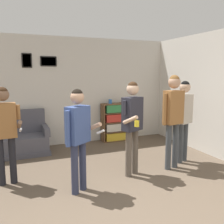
{
  "coord_description": "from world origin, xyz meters",
  "views": [
    {
      "loc": [
        -1.13,
        -2.29,
        1.82
      ],
      "look_at": [
        0.61,
        1.98,
        1.09
      ],
      "focal_mm": 40.0,
      "sensor_mm": 36.0,
      "label": 1
    }
  ],
  "objects_px": {
    "bookshelf": "(117,122)",
    "person_spectator_far_right": "(184,113)",
    "drinking_cup": "(110,101)",
    "couch": "(11,141)",
    "person_player_foreground_center": "(78,131)",
    "person_watcher_holding_cup": "(132,119)",
    "person_spectator_near_bookshelf": "(173,111)",
    "person_player_foreground_left": "(4,126)"
  },
  "relations": [
    {
      "from": "couch",
      "to": "person_player_foreground_center",
      "type": "xyz_separation_m",
      "value": [
        0.96,
        -2.32,
        0.66
      ]
    },
    {
      "from": "person_player_foreground_center",
      "to": "person_watcher_holding_cup",
      "type": "bearing_deg",
      "value": 14.74
    },
    {
      "from": "drinking_cup",
      "to": "person_watcher_holding_cup",
      "type": "bearing_deg",
      "value": -102.01
    },
    {
      "from": "couch",
      "to": "drinking_cup",
      "type": "bearing_deg",
      "value": 4.38
    },
    {
      "from": "couch",
      "to": "bookshelf",
      "type": "height_order",
      "value": "bookshelf"
    },
    {
      "from": "drinking_cup",
      "to": "person_spectator_far_right",
      "type": "bearing_deg",
      "value": -69.06
    },
    {
      "from": "person_spectator_far_right",
      "to": "person_player_foreground_center",
      "type": "bearing_deg",
      "value": -168.27
    },
    {
      "from": "bookshelf",
      "to": "person_spectator_far_right",
      "type": "relative_size",
      "value": 0.61
    },
    {
      "from": "person_spectator_near_bookshelf",
      "to": "person_spectator_far_right",
      "type": "distance_m",
      "value": 0.47
    },
    {
      "from": "person_spectator_near_bookshelf",
      "to": "person_watcher_holding_cup",
      "type": "bearing_deg",
      "value": 179.56
    },
    {
      "from": "couch",
      "to": "person_spectator_far_right",
      "type": "bearing_deg",
      "value": -29.56
    },
    {
      "from": "person_player_foreground_center",
      "to": "person_watcher_holding_cup",
      "type": "xyz_separation_m",
      "value": [
        1.04,
        0.27,
        0.06
      ]
    },
    {
      "from": "person_spectator_far_right",
      "to": "drinking_cup",
      "type": "height_order",
      "value": "person_spectator_far_right"
    },
    {
      "from": "person_player_foreground_center",
      "to": "drinking_cup",
      "type": "height_order",
      "value": "person_player_foreground_center"
    },
    {
      "from": "bookshelf",
      "to": "person_watcher_holding_cup",
      "type": "bearing_deg",
      "value": -106.4
    },
    {
      "from": "bookshelf",
      "to": "drinking_cup",
      "type": "bearing_deg",
      "value": -179.9
    },
    {
      "from": "couch",
      "to": "person_watcher_holding_cup",
      "type": "distance_m",
      "value": 2.95
    },
    {
      "from": "person_player_foreground_center",
      "to": "person_spectator_near_bookshelf",
      "type": "xyz_separation_m",
      "value": [
        1.89,
        0.27,
        0.14
      ]
    },
    {
      "from": "person_watcher_holding_cup",
      "to": "person_spectator_near_bookshelf",
      "type": "xyz_separation_m",
      "value": [
        0.84,
        -0.01,
        0.08
      ]
    },
    {
      "from": "person_player_foreground_center",
      "to": "person_player_foreground_left",
      "type": "bearing_deg",
      "value": 145.37
    },
    {
      "from": "person_player_foreground_left",
      "to": "person_player_foreground_center",
      "type": "xyz_separation_m",
      "value": [
        1.02,
        -0.71,
        -0.01
      ]
    },
    {
      "from": "couch",
      "to": "person_player_foreground_left",
      "type": "distance_m",
      "value": 1.75
    },
    {
      "from": "couch",
      "to": "person_player_foreground_left",
      "type": "relative_size",
      "value": 1.02
    },
    {
      "from": "person_watcher_holding_cup",
      "to": "person_spectator_near_bookshelf",
      "type": "relative_size",
      "value": 0.94
    },
    {
      "from": "couch",
      "to": "person_player_foreground_left",
      "type": "xyz_separation_m",
      "value": [
        -0.06,
        -1.62,
        0.67
      ]
    },
    {
      "from": "person_spectator_far_right",
      "to": "person_spectator_near_bookshelf",
      "type": "bearing_deg",
      "value": -153.04
    },
    {
      "from": "couch",
      "to": "person_player_foreground_center",
      "type": "relative_size",
      "value": 1.03
    },
    {
      "from": "person_spectator_near_bookshelf",
      "to": "person_spectator_far_right",
      "type": "bearing_deg",
      "value": 26.96
    },
    {
      "from": "person_spectator_near_bookshelf",
      "to": "drinking_cup",
      "type": "relative_size",
      "value": 15.65
    },
    {
      "from": "couch",
      "to": "person_watcher_holding_cup",
      "type": "xyz_separation_m",
      "value": [
        2.0,
        -2.05,
        0.72
      ]
    },
    {
      "from": "bookshelf",
      "to": "person_spectator_near_bookshelf",
      "type": "distance_m",
      "value": 2.33
    },
    {
      "from": "person_player_foreground_left",
      "to": "person_spectator_near_bookshelf",
      "type": "distance_m",
      "value": 2.94
    },
    {
      "from": "person_watcher_holding_cup",
      "to": "person_player_foreground_center",
      "type": "bearing_deg",
      "value": -165.26
    },
    {
      "from": "person_player_foreground_center",
      "to": "drinking_cup",
      "type": "relative_size",
      "value": 13.95
    },
    {
      "from": "bookshelf",
      "to": "person_spectator_near_bookshelf",
      "type": "height_order",
      "value": "person_spectator_near_bookshelf"
    },
    {
      "from": "bookshelf",
      "to": "person_spectator_near_bookshelf",
      "type": "relative_size",
      "value": 0.57
    },
    {
      "from": "person_spectator_far_right",
      "to": "drinking_cup",
      "type": "relative_size",
      "value": 14.6
    },
    {
      "from": "drinking_cup",
      "to": "bookshelf",
      "type": "bearing_deg",
      "value": 0.1
    },
    {
      "from": "person_spectator_near_bookshelf",
      "to": "person_player_foreground_left",
      "type": "bearing_deg",
      "value": 171.44
    },
    {
      "from": "person_player_foreground_left",
      "to": "person_watcher_holding_cup",
      "type": "relative_size",
      "value": 0.96
    },
    {
      "from": "person_player_foreground_center",
      "to": "person_watcher_holding_cup",
      "type": "relative_size",
      "value": 0.95
    },
    {
      "from": "person_spectator_far_right",
      "to": "person_watcher_holding_cup",
      "type": "bearing_deg",
      "value": -170.81
    }
  ]
}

